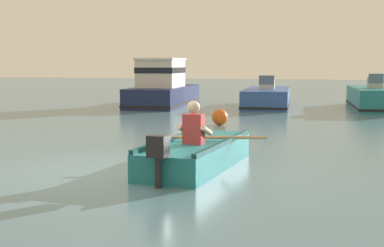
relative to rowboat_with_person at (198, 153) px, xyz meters
The scene contains 6 objects.
ground_plane 1.66m from the rowboat_with_person, 146.37° to the right, with size 120.00×120.00×0.00m, color slate.
rowboat_with_person is the anchor object (origin of this frame).
moored_boat_navy 14.45m from the rowboat_with_person, 112.14° to the left, with size 2.70×6.59×2.09m.
moored_boat_blue 14.01m from the rowboat_with_person, 93.67° to the left, with size 2.38×5.62×1.36m.
moored_boat_teal 14.52m from the rowboat_with_person, 76.28° to the left, with size 2.19×5.67×1.46m.
mooring_buoy 6.60m from the rowboat_with_person, 100.29° to the left, with size 0.48×0.48×0.48m, color #E55919.
Camera 1 is at (3.92, -8.00, 1.80)m, focal length 49.72 mm.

